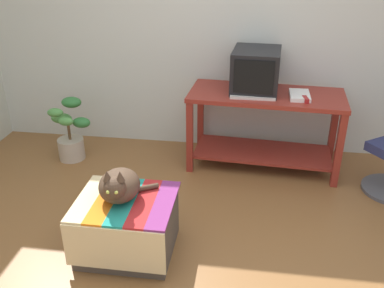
% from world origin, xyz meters
% --- Properties ---
extents(ground_plane, '(14.00, 14.00, 0.00)m').
position_xyz_m(ground_plane, '(0.00, 0.00, 0.00)').
color(ground_plane, brown).
extents(back_wall, '(8.00, 0.10, 2.60)m').
position_xyz_m(back_wall, '(0.00, 2.05, 1.30)').
color(back_wall, silver).
rests_on(back_wall, ground_plane).
extents(desk, '(1.45, 0.70, 0.74)m').
position_xyz_m(desk, '(0.51, 1.60, 0.51)').
color(desk, maroon).
rests_on(desk, ground_plane).
extents(tv_monitor, '(0.46, 0.54, 0.38)m').
position_xyz_m(tv_monitor, '(0.40, 1.68, 0.93)').
color(tv_monitor, black).
rests_on(tv_monitor, desk).
extents(keyboard, '(0.40, 0.15, 0.02)m').
position_xyz_m(keyboard, '(0.38, 1.47, 0.76)').
color(keyboard, beige).
rests_on(keyboard, desk).
extents(book, '(0.18, 0.29, 0.04)m').
position_xyz_m(book, '(0.80, 1.53, 0.76)').
color(book, white).
rests_on(book, desk).
extents(ottoman_with_blanket, '(0.67, 0.60, 0.42)m').
position_xyz_m(ottoman_with_blanket, '(-0.44, 0.18, 0.21)').
color(ottoman_with_blanket, '#4C4238').
rests_on(ottoman_with_blanket, ground_plane).
extents(cat, '(0.39, 0.39, 0.29)m').
position_xyz_m(cat, '(-0.48, 0.18, 0.53)').
color(cat, '#473323').
rests_on(cat, ottoman_with_blanket).
extents(potted_plant, '(0.45, 0.32, 0.63)m').
position_xyz_m(potted_plant, '(-1.40, 1.47, 0.27)').
color(potted_plant, '#B7A893').
rests_on(potted_plant, ground_plane).
extents(stapler, '(0.05, 0.11, 0.04)m').
position_xyz_m(stapler, '(0.84, 1.43, 0.76)').
color(stapler, '#A31E1E').
rests_on(stapler, desk).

